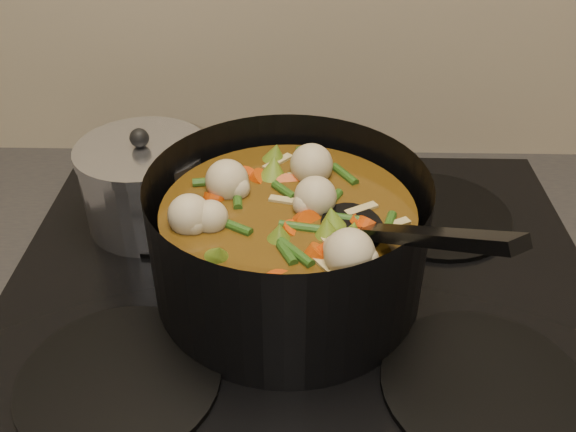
{
  "coord_description": "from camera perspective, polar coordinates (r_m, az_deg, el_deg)",
  "views": [
    {
      "loc": [
        -0.0,
        1.43,
        1.38
      ],
      "look_at": [
        -0.01,
        1.93,
        1.02
      ],
      "focal_mm": 40.0,
      "sensor_mm": 36.0,
      "label": 1
    }
  ],
  "objects": [
    {
      "name": "stovetop",
      "position": [
        0.68,
        1.2,
        -6.78
      ],
      "size": [
        0.62,
        0.54,
        0.03
      ],
      "color": "black",
      "rests_on": "counter"
    },
    {
      "name": "stockpot",
      "position": [
        0.63,
        0.04,
        -2.24
      ],
      "size": [
        0.34,
        0.35,
        0.2
      ],
      "rotation": [
        0.0,
        0.0,
        0.36
      ],
      "color": "black",
      "rests_on": "stovetop"
    },
    {
      "name": "saucepan",
      "position": [
        0.76,
        -12.48,
        2.76
      ],
      "size": [
        0.15,
        0.15,
        0.12
      ],
      "rotation": [
        0.0,
        0.0,
        -0.36
      ],
      "color": "silver",
      "rests_on": "stovetop"
    }
  ]
}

